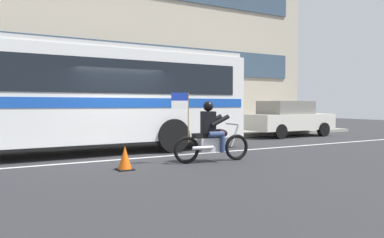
# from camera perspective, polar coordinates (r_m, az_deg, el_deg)

# --- Properties ---
(ground_plane) EXTENTS (60.00, 60.00, 0.00)m
(ground_plane) POSITION_cam_1_polar(r_m,az_deg,el_deg) (10.88, -10.65, -5.62)
(ground_plane) COLOR #2B2B2D
(sidewalk_curb) EXTENTS (28.00, 3.80, 0.15)m
(sidewalk_curb) POSITION_cam_1_polar(r_m,az_deg,el_deg) (15.75, -16.75, -2.98)
(sidewalk_curb) COLOR gray
(sidewalk_curb) RESTS_ON ground_plane
(lane_center_stripe) EXTENTS (26.60, 0.14, 0.01)m
(lane_center_stripe) POSITION_cam_1_polar(r_m,az_deg,el_deg) (10.32, -9.55, -6.02)
(lane_center_stripe) COLOR silver
(lane_center_stripe) RESTS_ON ground_plane
(office_building_facade) EXTENTS (28.00, 0.89, 10.78)m
(office_building_facade) POSITION_cam_1_polar(r_m,az_deg,el_deg) (18.35, -18.60, 14.45)
(office_building_facade) COLOR #B2A893
(office_building_facade) RESTS_ON ground_plane
(transit_bus) EXTENTS (12.07, 2.78, 3.22)m
(transit_bus) POSITION_cam_1_polar(r_m,az_deg,el_deg) (11.54, -20.60, 4.10)
(transit_bus) COLOR white
(transit_bus) RESTS_ON ground_plane
(motorcycle_with_rider) EXTENTS (2.19, 0.65, 1.78)m
(motorcycle_with_rider) POSITION_cam_1_polar(r_m,az_deg,el_deg) (9.60, 3.00, -2.63)
(motorcycle_with_rider) COLOR black
(motorcycle_with_rider) RESTS_ON ground_plane
(parked_sedan_curbside) EXTENTS (4.34, 1.91, 1.64)m
(parked_sedan_curbside) POSITION_cam_1_polar(r_m,az_deg,el_deg) (17.86, 14.54, 0.14)
(parked_sedan_curbside) COLOR silver
(parked_sedan_curbside) RESTS_ON ground_plane
(fire_hydrant) EXTENTS (0.22, 0.30, 0.75)m
(fire_hydrant) POSITION_cam_1_polar(r_m,az_deg,el_deg) (13.99, -24.04, -1.90)
(fire_hydrant) COLOR red
(fire_hydrant) RESTS_ON sidewalk_curb
(traffic_cone) EXTENTS (0.36, 0.36, 0.55)m
(traffic_cone) POSITION_cam_1_polar(r_m,az_deg,el_deg) (8.58, -10.23, -5.99)
(traffic_cone) COLOR #EA590F
(traffic_cone) RESTS_ON ground_plane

